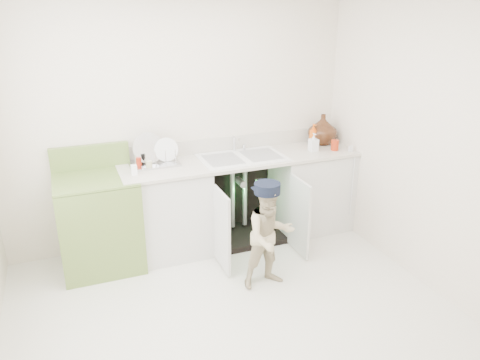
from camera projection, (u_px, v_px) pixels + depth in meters
name	position (u px, v px, depth m)	size (l,w,h in m)	color
ground	(234.00, 314.00, 3.77)	(3.50, 3.50, 0.00)	beige
room_shell	(233.00, 168.00, 3.33)	(6.00, 5.50, 1.26)	silver
counter_run	(244.00, 196.00, 4.86)	(2.44, 1.02, 1.23)	silver
avocado_stove	(99.00, 221.00, 4.33)	(0.72, 0.65, 1.12)	olive
repair_worker	(270.00, 235.00, 4.02)	(0.47, 0.75, 0.96)	beige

